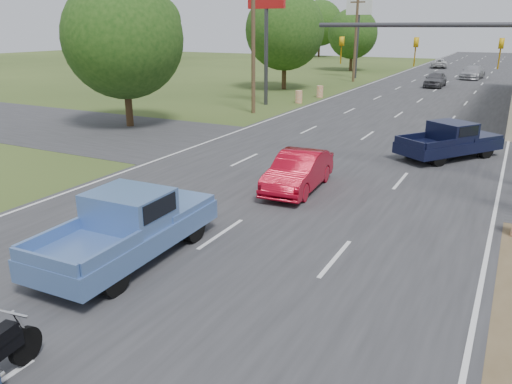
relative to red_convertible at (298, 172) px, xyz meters
The scene contains 20 objects.
main_road 26.97m from the red_convertible, 90.75° to the left, with size 15.00×180.00×0.02m, color #2D2D30.
cross_road 5.02m from the red_convertible, 94.08° to the left, with size 120.00×10.00×0.02m, color #2D2D30.
utility_pole_5 18.49m from the red_convertible, 123.38° to the left, with size 2.00×0.28×10.00m.
utility_pole_6 40.44m from the red_convertible, 104.19° to the left, with size 2.00×0.28×10.00m.
tree_0 16.58m from the red_convertible, 154.15° to the left, with size 7.14×7.14×8.84m.
tree_1 32.46m from the red_convertible, 115.57° to the left, with size 7.56×7.56×9.36m.
tree_2 55.08m from the red_convertible, 105.37° to the left, with size 6.72×6.72×8.32m.
tree_4 83.30m from the red_convertible, 131.78° to the left, with size 9.24×9.24×11.44m.
tree_6 87.59m from the red_convertible, 110.32° to the left, with size 8.82×8.82×10.92m.
barrel_2 22.75m from the red_convertible, 112.90° to the left, with size 0.56×0.56×1.00m, color orange.
barrel_3 26.38m from the red_convertible, 108.92° to the left, with size 0.56×0.56×1.00m, color orange.
pole_sign_left_near 22.77m from the red_convertible, 119.80° to the left, with size 3.00×0.35×9.20m.
pole_sign_left_far 44.77m from the red_convertible, 104.18° to the left, with size 3.00×0.35×9.20m.
signal_mast 7.89m from the red_convertible, 35.86° to the left, with size 9.12×0.40×7.00m.
red_convertible is the anchor object (origin of this frame).
blue_pickup 7.61m from the red_convertible, 102.73° to the right, with size 2.32×5.69×1.87m.
navy_pickup 9.05m from the red_convertible, 60.39° to the left, with size 4.57×5.39×1.72m.
distant_car_grey 37.76m from the red_convertible, 91.29° to the left, with size 1.82×4.52×1.54m, color #56565B.
distant_car_silver 48.43m from the red_convertible, 87.97° to the left, with size 2.17×5.33×1.55m, color #AAAAAE.
distant_car_white 63.85m from the red_convertible, 93.87° to the left, with size 2.19×4.75×1.32m, color #BBBBBB.
Camera 1 is at (7.35, -3.76, 5.96)m, focal length 35.00 mm.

